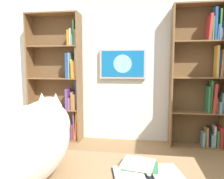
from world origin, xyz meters
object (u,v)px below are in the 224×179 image
object	(u,v)px
open_binder	(149,177)
desk_book_stack	(139,166)
wall_mounted_tv	(123,64)
cat	(35,137)
bookshelf_left	(204,80)
bookshelf_right	(61,82)

from	to	relation	value
open_binder	desk_book_stack	distance (m)	0.09
wall_mounted_tv	open_binder	size ratio (longest dim) A/B	2.07
cat	open_binder	xyz separation A→B (m)	(-0.53, -0.05, -0.18)
bookshelf_left	cat	distance (m)	2.95
bookshelf_right	desk_book_stack	bearing A→B (deg)	119.33
bookshelf_left	open_binder	world-z (taller)	bookshelf_left
cat	bookshelf_right	bearing A→B (deg)	-70.98
open_binder	wall_mounted_tv	bearing A→B (deg)	-82.02
wall_mounted_tv	desk_book_stack	distance (m)	2.60
cat	open_binder	size ratio (longest dim) A/B	1.89
bookshelf_right	wall_mounted_tv	distance (m)	1.10
bookshelf_left	bookshelf_right	size ratio (longest dim) A/B	1.03
bookshelf_left	open_binder	bearing A→B (deg)	69.91
cat	desk_book_stack	size ratio (longest dim) A/B	3.69
wall_mounted_tv	cat	size ratio (longest dim) A/B	1.09
wall_mounted_tv	desk_book_stack	bearing A→B (deg)	97.22
wall_mounted_tv	cat	bearing A→B (deg)	86.33
bookshelf_left	wall_mounted_tv	bearing A→B (deg)	-3.63
bookshelf_left	desk_book_stack	world-z (taller)	bookshelf_left
wall_mounted_tv	cat	world-z (taller)	wall_mounted_tv
desk_book_stack	bookshelf_right	bearing A→B (deg)	-60.67
bookshelf_right	bookshelf_left	bearing A→B (deg)	179.95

